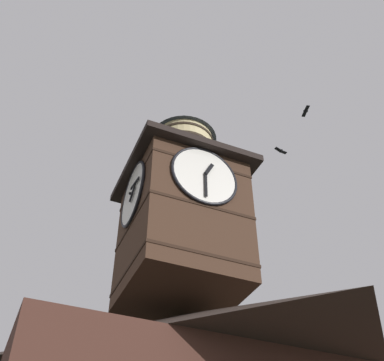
# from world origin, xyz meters

# --- Properties ---
(clock_tower) EXTENTS (4.17, 4.17, 8.01)m
(clock_tower) POSITION_xyz_m (-0.66, -0.64, 11.67)
(clock_tower) COLOR #422B1E
(clock_tower) RESTS_ON building_main
(flying_bird_high) EXTENTS (0.31, 0.71, 0.13)m
(flying_bird_high) POSITION_xyz_m (-6.57, -0.25, 18.86)
(flying_bird_high) COLOR black
(flying_bird_low) EXTENTS (0.67, 0.27, 0.12)m
(flying_bird_low) POSITION_xyz_m (-5.82, -1.57, 17.19)
(flying_bird_low) COLOR black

